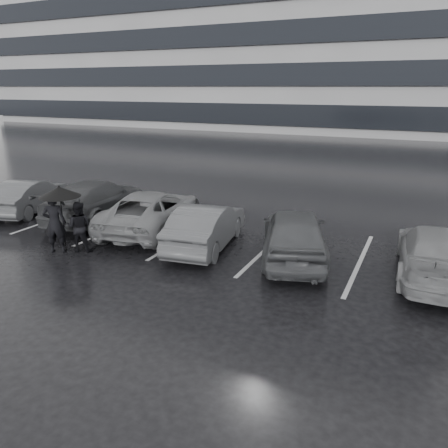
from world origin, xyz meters
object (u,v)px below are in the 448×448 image
car_west_b (152,211)px  pedestrian_left (55,223)px  car_east (437,252)px  pedestrian_right (79,227)px  car_west_d (29,196)px  car_west_c (97,199)px  car_main (294,234)px  car_west_a (206,226)px

car_west_b → pedestrian_left: bearing=54.8°
car_east → pedestrian_right: bearing=10.8°
car_west_d → car_east: bearing=163.3°
car_west_c → car_east: size_ratio=1.08×
car_west_b → car_west_d: bearing=-9.3°
car_east → pedestrian_left: (-10.38, -2.89, 0.23)m
car_main → pedestrian_left: bearing=2.8°
car_west_a → car_west_d: (-8.21, 0.53, -0.03)m
car_main → car_west_a: car_main is taller
car_west_d → pedestrian_left: size_ratio=2.18×
car_west_b → car_east: 9.01m
pedestrian_left → pedestrian_right: 0.70m
car_main → car_west_a: 2.76m
car_west_d → car_east: (14.72, 0.01, 0.02)m
car_west_c → car_west_d: bearing=1.1°
car_west_b → pedestrian_left: size_ratio=2.73×
car_west_b → pedestrian_left: (-1.37, -3.05, 0.22)m
pedestrian_left → car_west_d: bearing=-62.4°
car_west_a → car_east: 6.53m
pedestrian_left → car_west_b: bearing=-143.1°
car_west_c → pedestrian_right: pedestrian_right is taller
car_west_d → pedestrian_left: pedestrian_left is taller
car_west_d → pedestrian_right: pedestrian_right is taller
car_west_b → car_west_c: (-2.68, 0.30, 0.04)m
car_west_a → car_west_b: (-2.50, 0.70, 0.01)m
car_west_a → pedestrian_left: 4.54m
car_east → pedestrian_right: pedestrian_right is taller
car_west_a → car_west_b: 2.60m
car_west_a → car_main: bearing=175.8°
car_west_a → pedestrian_right: (-3.31, -1.96, 0.09)m
car_west_b → pedestrian_left: 3.35m
car_west_b → car_west_c: size_ratio=0.99×
car_west_c → car_west_b: bearing=165.9°
pedestrian_left → pedestrian_right: pedestrian_left is taller
car_west_b → pedestrian_right: bearing=62.2°
car_west_d → car_east: 14.72m
car_west_b → pedestrian_right: pedestrian_right is taller
car_west_b → car_main: bearing=163.8°
car_west_d → car_east: size_ratio=0.85×
pedestrian_left → car_main: bearing=172.3°
car_east → car_west_b: bearing=-4.5°
car_main → car_west_a: bearing=-13.8°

